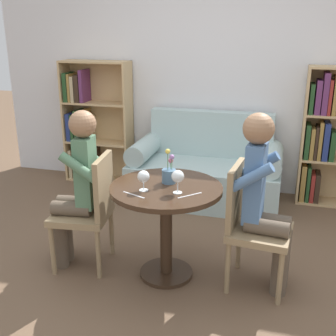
{
  "coord_description": "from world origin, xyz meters",
  "views": [
    {
      "loc": [
        0.77,
        -2.68,
        1.8
      ],
      "look_at": [
        0.0,
        0.05,
        0.84
      ],
      "focal_mm": 45.0,
      "sensor_mm": 36.0,
      "label": 1
    }
  ],
  "objects_px": {
    "person_left": "(77,187)",
    "wine_glass_right": "(178,177)",
    "person_right": "(265,199)",
    "bookshelf_left": "(91,126)",
    "wine_glass_left": "(143,177)",
    "flower_vase": "(169,174)",
    "chair_right": "(250,222)",
    "bookshelf_right": "(331,138)",
    "couch": "(206,172)",
    "chair_left": "(90,207)"
  },
  "relations": [
    {
      "from": "chair_right",
      "to": "person_left",
      "type": "distance_m",
      "value": 1.3
    },
    {
      "from": "person_right",
      "to": "chair_right",
      "type": "bearing_deg",
      "value": 86.14
    },
    {
      "from": "chair_right",
      "to": "wine_glass_left",
      "type": "xyz_separation_m",
      "value": [
        -0.73,
        -0.18,
        0.32
      ]
    },
    {
      "from": "chair_right",
      "to": "wine_glass_right",
      "type": "bearing_deg",
      "value": 113.88
    },
    {
      "from": "wine_glass_left",
      "to": "flower_vase",
      "type": "xyz_separation_m",
      "value": [
        0.13,
        0.2,
        -0.03
      ]
    },
    {
      "from": "person_right",
      "to": "flower_vase",
      "type": "height_order",
      "value": "person_right"
    },
    {
      "from": "couch",
      "to": "person_left",
      "type": "height_order",
      "value": "person_left"
    },
    {
      "from": "flower_vase",
      "to": "chair_right",
      "type": "bearing_deg",
      "value": -1.41
    },
    {
      "from": "wine_glass_right",
      "to": "person_right",
      "type": "bearing_deg",
      "value": 14.38
    },
    {
      "from": "bookshelf_right",
      "to": "person_left",
      "type": "xyz_separation_m",
      "value": [
        -1.93,
        -1.85,
        -0.05
      ]
    },
    {
      "from": "bookshelf_left",
      "to": "wine_glass_right",
      "type": "distance_m",
      "value": 2.49
    },
    {
      "from": "flower_vase",
      "to": "wine_glass_left",
      "type": "bearing_deg",
      "value": -123.23
    },
    {
      "from": "chair_right",
      "to": "bookshelf_right",
      "type": "bearing_deg",
      "value": -14.65
    },
    {
      "from": "chair_left",
      "to": "chair_right",
      "type": "distance_m",
      "value": 1.2
    },
    {
      "from": "couch",
      "to": "flower_vase",
      "type": "xyz_separation_m",
      "value": [
        0.0,
        -1.48,
        0.48
      ]
    },
    {
      "from": "bookshelf_left",
      "to": "person_right",
      "type": "xyz_separation_m",
      "value": [
        2.15,
        -1.77,
        0.02
      ]
    },
    {
      "from": "bookshelf_right",
      "to": "couch",
      "type": "bearing_deg",
      "value": -167.92
    },
    {
      "from": "wine_glass_right",
      "to": "flower_vase",
      "type": "bearing_deg",
      "value": 121.71
    },
    {
      "from": "wine_glass_right",
      "to": "flower_vase",
      "type": "relative_size",
      "value": 0.65
    },
    {
      "from": "bookshelf_right",
      "to": "person_right",
      "type": "height_order",
      "value": "bookshelf_right"
    },
    {
      "from": "person_left",
      "to": "wine_glass_right",
      "type": "height_order",
      "value": "person_left"
    },
    {
      "from": "bookshelf_left",
      "to": "wine_glass_left",
      "type": "relative_size",
      "value": 9.9
    },
    {
      "from": "person_left",
      "to": "wine_glass_right",
      "type": "xyz_separation_m",
      "value": [
        0.8,
        -0.07,
        0.18
      ]
    },
    {
      "from": "bookshelf_left",
      "to": "bookshelf_right",
      "type": "bearing_deg",
      "value": 0.04
    },
    {
      "from": "chair_right",
      "to": "flower_vase",
      "type": "xyz_separation_m",
      "value": [
        -0.6,
        0.01,
        0.29
      ]
    },
    {
      "from": "person_left",
      "to": "person_right",
      "type": "xyz_separation_m",
      "value": [
        1.37,
        0.08,
        0.03
      ]
    },
    {
      "from": "person_right",
      "to": "wine_glass_left",
      "type": "xyz_separation_m",
      "value": [
        -0.81,
        -0.17,
        0.14
      ]
    },
    {
      "from": "bookshelf_right",
      "to": "wine_glass_right",
      "type": "xyz_separation_m",
      "value": [
        -1.14,
        -1.92,
        0.13
      ]
    },
    {
      "from": "wine_glass_right",
      "to": "bookshelf_left",
      "type": "bearing_deg",
      "value": 129.36
    },
    {
      "from": "bookshelf_right",
      "to": "chair_left",
      "type": "height_order",
      "value": "bookshelf_right"
    },
    {
      "from": "chair_left",
      "to": "chair_right",
      "type": "height_order",
      "value": "same"
    },
    {
      "from": "bookshelf_left",
      "to": "chair_left",
      "type": "xyz_separation_m",
      "value": [
        0.86,
        -1.83,
        -0.17
      ]
    },
    {
      "from": "wine_glass_left",
      "to": "flower_vase",
      "type": "relative_size",
      "value": 0.57
    },
    {
      "from": "bookshelf_left",
      "to": "chair_left",
      "type": "bearing_deg",
      "value": -64.75
    },
    {
      "from": "wine_glass_left",
      "to": "flower_vase",
      "type": "height_order",
      "value": "flower_vase"
    },
    {
      "from": "bookshelf_right",
      "to": "wine_glass_right",
      "type": "bearing_deg",
      "value": -120.63
    },
    {
      "from": "person_left",
      "to": "flower_vase",
      "type": "distance_m",
      "value": 0.71
    },
    {
      "from": "person_left",
      "to": "bookshelf_left",
      "type": "bearing_deg",
      "value": -164.66
    },
    {
      "from": "wine_glass_left",
      "to": "chair_right",
      "type": "bearing_deg",
      "value": 14.01
    },
    {
      "from": "person_left",
      "to": "wine_glass_left",
      "type": "xyz_separation_m",
      "value": [
        0.56,
        -0.09,
        0.16
      ]
    },
    {
      "from": "bookshelf_right",
      "to": "chair_right",
      "type": "relative_size",
      "value": 1.59
    },
    {
      "from": "person_left",
      "to": "person_right",
      "type": "bearing_deg",
      "value": 85.96
    },
    {
      "from": "flower_vase",
      "to": "bookshelf_right",
      "type": "bearing_deg",
      "value": 54.46
    },
    {
      "from": "bookshelf_right",
      "to": "chair_left",
      "type": "xyz_separation_m",
      "value": [
        -1.85,
        -1.83,
        -0.22
      ]
    },
    {
      "from": "couch",
      "to": "chair_left",
      "type": "bearing_deg",
      "value": -110.92
    },
    {
      "from": "person_left",
      "to": "flower_vase",
      "type": "xyz_separation_m",
      "value": [
        0.69,
        0.11,
        0.13
      ]
    },
    {
      "from": "bookshelf_left",
      "to": "chair_right",
      "type": "distance_m",
      "value": 2.71
    },
    {
      "from": "couch",
      "to": "chair_left",
      "type": "height_order",
      "value": "couch"
    },
    {
      "from": "chair_left",
      "to": "wine_glass_right",
      "type": "bearing_deg",
      "value": 75.68
    },
    {
      "from": "person_right",
      "to": "wine_glass_right",
      "type": "height_order",
      "value": "person_right"
    }
  ]
}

